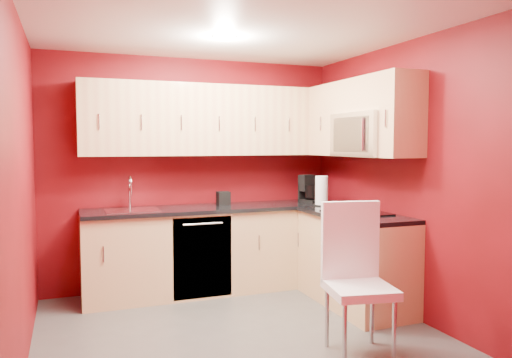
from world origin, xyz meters
TOP-DOWN VIEW (x-y plane):
  - floor at (0.00, 0.00)m, footprint 3.20×3.20m
  - ceiling at (0.00, 0.00)m, footprint 3.20×3.20m
  - wall_back at (0.00, 1.50)m, footprint 3.20×0.00m
  - wall_front at (0.00, -1.50)m, footprint 3.20×0.00m
  - wall_left at (-1.60, 0.00)m, footprint 0.00×3.00m
  - wall_right at (1.60, 0.00)m, footprint 0.00×3.00m
  - base_cabinets_back at (0.20, 1.20)m, footprint 2.80×0.60m
  - base_cabinets_right at (1.30, 0.25)m, footprint 0.60×1.30m
  - countertop_back at (0.20, 1.19)m, footprint 2.80×0.63m
  - countertop_right at (1.29, 0.23)m, footprint 0.63×1.27m
  - upper_cabinets_back at (0.20, 1.32)m, footprint 2.80×0.35m
  - upper_cabinets_right at (1.42, 0.44)m, footprint 0.35×1.55m
  - microwave at (1.39, 0.20)m, footprint 0.42×0.76m
  - cooktop at (1.28, 0.20)m, footprint 0.50×0.55m
  - sink at (-0.70, 1.20)m, footprint 0.52×0.42m
  - dishwasher_front at (-0.05, 0.91)m, footprint 0.60×0.02m
  - downlight at (0.00, 0.30)m, footprint 0.20×0.20m
  - coffee_maker at (1.30, 1.19)m, footprint 0.26×0.30m
  - napkin_holder at (0.29, 1.31)m, footprint 0.13×0.13m
  - paper_towel at (1.25, 0.85)m, footprint 0.22×0.22m
  - dining_chair at (0.70, -0.78)m, footprint 0.54×0.56m

SIDE VIEW (x-z plane):
  - floor at x=0.00m, z-range 0.00..0.00m
  - base_cabinets_back at x=0.20m, z-range 0.00..0.87m
  - base_cabinets_right at x=1.30m, z-range 0.00..0.87m
  - dishwasher_front at x=-0.05m, z-range 0.03..0.84m
  - dining_chair at x=0.70m, z-range 0.00..1.13m
  - countertop_back at x=0.20m, z-range 0.87..0.91m
  - countertop_right at x=1.29m, z-range 0.87..0.91m
  - cooktop at x=1.28m, z-range 0.91..0.92m
  - sink at x=-0.70m, z-range 0.77..1.12m
  - napkin_holder at x=0.29m, z-range 0.91..1.05m
  - coffee_maker at x=1.30m, z-range 0.91..1.22m
  - paper_towel at x=1.25m, z-range 0.91..1.23m
  - wall_back at x=0.00m, z-range -0.35..2.85m
  - wall_front at x=0.00m, z-range -0.35..2.85m
  - wall_left at x=-1.60m, z-range -0.25..2.75m
  - wall_right at x=1.60m, z-range -0.25..2.75m
  - microwave at x=1.39m, z-range 1.45..1.87m
  - upper_cabinets_back at x=0.20m, z-range 1.45..2.20m
  - upper_cabinets_right at x=1.42m, z-range 1.51..2.26m
  - downlight at x=0.00m, z-range 2.48..2.49m
  - ceiling at x=0.00m, z-range 2.50..2.50m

